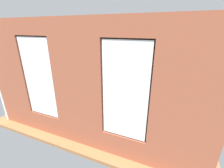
{
  "coord_description": "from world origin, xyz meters",
  "views": [
    {
      "loc": [
        -2.06,
        5.21,
        2.98
      ],
      "look_at": [
        -0.03,
        0.4,
        1.02
      ],
      "focal_mm": 24.0,
      "sensor_mm": 36.0,
      "label": 1
    }
  ],
  "objects": [
    {
      "name": "ground_plane",
      "position": [
        0.0,
        0.0,
        -0.05
      ],
      "size": [
        6.73,
        5.66,
        0.1
      ],
      "primitive_type": "cube",
      "color": "#99663D"
    },
    {
      "name": "potted_plant_by_left_couch",
      "position": [
        -1.96,
        -0.76,
        0.45
      ],
      "size": [
        0.47,
        0.47,
        0.68
      ],
      "color": "#47423D",
      "rests_on": "ground_plane"
    },
    {
      "name": "papasan_chair",
      "position": [
        -0.15,
        -1.36,
        0.44
      ],
      "size": [
        1.09,
        1.09,
        0.69
      ],
      "color": "olive",
      "rests_on": "ground_plane"
    },
    {
      "name": "potted_plant_corner_near_left",
      "position": [
        -2.52,
        -1.83,
        0.69
      ],
      "size": [
        0.87,
        1.02,
        1.36
      ],
      "color": "beige",
      "rests_on": "ground_plane"
    },
    {
      "name": "potted_plant_mid_room_small",
      "position": [
        -1.03,
        -0.75,
        0.49
      ],
      "size": [
        0.4,
        0.4,
        0.72
      ],
      "color": "beige",
      "rests_on": "ground_plane"
    },
    {
      "name": "remote_silver",
      "position": [
        -0.11,
        0.07,
        0.47
      ],
      "size": [
        0.06,
        0.17,
        0.02
      ],
      "primitive_type": "cube",
      "rotation": [
        0.0,
        0.0,
        3.18
      ],
      "color": "#B2B2B7",
      "rests_on": "coffee_table"
    },
    {
      "name": "cup_ceramic",
      "position": [
        0.34,
        0.18,
        0.51
      ],
      "size": [
        0.09,
        0.09,
        0.1
      ],
      "primitive_type": "cylinder",
      "color": "#33567F",
      "rests_on": "coffee_table"
    },
    {
      "name": "couch_by_window",
      "position": [
        0.44,
        1.8,
        0.33
      ],
      "size": [
        1.73,
        0.87,
        0.8
      ],
      "color": "black",
      "rests_on": "ground_plane"
    },
    {
      "name": "potted_plant_near_tv",
      "position": [
        2.17,
        0.94,
        0.43
      ],
      "size": [
        0.75,
        0.69,
        1.07
      ],
      "color": "#9E5638",
      "rests_on": "ground_plane"
    },
    {
      "name": "remote_black",
      "position": [
        -0.22,
        0.18,
        0.47
      ],
      "size": [
        0.18,
        0.1,
        0.02
      ],
      "primitive_type": "cube",
      "rotation": [
        0.0,
        0.0,
        1.23
      ],
      "color": "black",
      "rests_on": "coffee_table"
    },
    {
      "name": "potted_plant_foreground_right",
      "position": [
        2.41,
        -1.78,
        0.57
      ],
      "size": [
        0.74,
        0.78,
        0.97
      ],
      "color": "beige",
      "rests_on": "ground_plane"
    },
    {
      "name": "potted_plant_between_couches",
      "position": [
        -0.88,
        1.75,
        0.58
      ],
      "size": [
        0.73,
        0.77,
        1.29
      ],
      "color": "beige",
      "rests_on": "ground_plane"
    },
    {
      "name": "brick_wall_with_windows",
      "position": [
        0.0,
        2.45,
        1.57
      ],
      "size": [
        6.13,
        0.3,
        3.21
      ],
      "color": "#9E5138",
      "rests_on": "ground_plane"
    },
    {
      "name": "tv_flatscreen",
      "position": [
        2.71,
        0.01,
        0.94
      ],
      "size": [
        1.1,
        0.2,
        0.73
      ],
      "color": "black",
      "rests_on": "media_console"
    },
    {
      "name": "potted_plant_corner_far_left",
      "position": [
        -2.51,
        1.89,
        0.94
      ],
      "size": [
        1.15,
        1.06,
        1.48
      ],
      "color": "gray",
      "rests_on": "ground_plane"
    },
    {
      "name": "couch_left",
      "position": [
        -2.36,
        0.6,
        0.33
      ],
      "size": [
        0.89,
        1.82,
        0.8
      ],
      "rotation": [
        0.0,
        0.0,
        1.56
      ],
      "color": "black",
      "rests_on": "ground_plane"
    },
    {
      "name": "coffee_table",
      "position": [
        -0.11,
        0.07,
        0.4
      ],
      "size": [
        1.51,
        0.73,
        0.46
      ],
      "color": "#A87547",
      "rests_on": "ground_plane"
    },
    {
      "name": "media_console",
      "position": [
        2.71,
        0.01,
        0.28
      ],
      "size": [
        0.97,
        0.42,
        0.57
      ],
      "primitive_type": "cube",
      "color": "black",
      "rests_on": "ground_plane"
    },
    {
      "name": "potted_plant_beside_window_right",
      "position": [
        1.58,
        1.9,
        0.56
      ],
      "size": [
        0.54,
        0.54,
        0.82
      ],
      "color": "#47423D",
      "rests_on": "ground_plane"
    },
    {
      "name": "candle_jar",
      "position": [
        -0.53,
        -0.06,
        0.52
      ],
      "size": [
        0.08,
        0.08,
        0.11
      ],
      "primitive_type": "cylinder",
      "color": "#B7333D",
      "rests_on": "coffee_table"
    },
    {
      "name": "white_wall_right",
      "position": [
        3.01,
        0.2,
        1.61
      ],
      "size": [
        0.1,
        4.66,
        3.21
      ],
      "primitive_type": "cube",
      "color": "silver",
      "rests_on": "ground_plane"
    }
  ]
}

